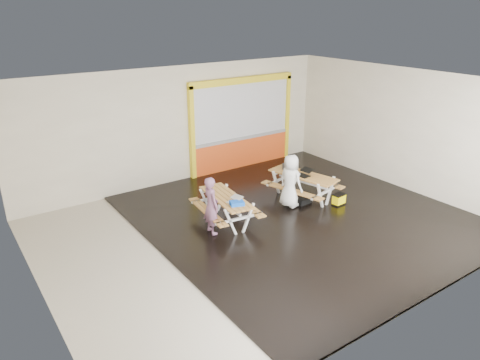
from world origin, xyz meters
TOP-DOWN VIEW (x-y plane):
  - room at (0.00, 0.00)m, footprint 10.02×8.02m
  - deck at (1.25, 0.00)m, footprint 7.50×7.98m
  - kiosk at (2.20, 3.93)m, footprint 3.88×0.16m
  - picnic_table_left at (-0.53, 0.75)m, footprint 1.42×1.94m
  - picnic_table_right at (2.00, 0.74)m, footprint 1.70×2.16m
  - person_left at (-1.13, 0.44)m, footprint 0.37×0.53m
  - person_right at (1.34, 0.51)m, footprint 0.57×0.76m
  - laptop_left at (-0.55, 0.33)m, footprint 0.38×0.35m
  - laptop_right at (1.98, 0.67)m, footprint 0.43×0.39m
  - blue_pouch at (-0.59, 0.18)m, footprint 0.37×0.31m
  - toolbox at (1.98, 1.28)m, footprint 0.41×0.22m
  - backpack at (2.42, 1.57)m, footprint 0.32×0.28m
  - dark_case at (1.81, 0.51)m, footprint 0.43×0.34m
  - fluke_bag at (2.54, -0.13)m, footprint 0.38×0.27m

SIDE VIEW (x-z plane):
  - deck at x=1.25m, z-range 0.00..0.05m
  - dark_case at x=1.81m, z-range 0.05..0.20m
  - fluke_bag at x=2.54m, z-range 0.04..0.35m
  - picnic_table_left at x=-0.53m, z-range 0.20..0.93m
  - picnic_table_right at x=2.00m, z-range 0.21..0.97m
  - backpack at x=2.42m, z-range 0.48..0.93m
  - person_left at x=-1.13m, z-range 0.07..1.46m
  - laptop_left at x=-0.55m, z-range 0.71..0.85m
  - blue_pouch at x=-0.59m, z-range 0.73..0.83m
  - person_right at x=1.34m, z-range 0.09..1.51m
  - laptop_right at x=1.98m, z-range 0.74..0.91m
  - toolbox at x=1.98m, z-range 0.74..0.98m
  - kiosk at x=2.20m, z-range -0.06..2.94m
  - room at x=0.00m, z-range -0.01..3.51m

